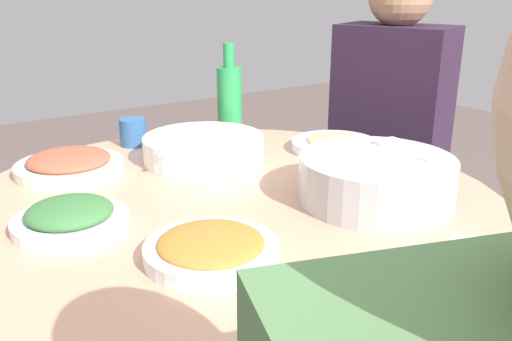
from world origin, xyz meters
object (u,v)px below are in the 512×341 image
green_bottle (230,98)px  tea_cup_near (467,261)px  rice_bowl (376,178)px  stool_for_diner_right (379,261)px  round_dining_table (230,269)px  soup_bowl (204,149)px  dish_greens (70,216)px  tea_cup_far (133,132)px  diner_right (391,110)px  dish_stirfry (69,164)px  dish_noodles (335,144)px  dish_tofu_braise (211,248)px

green_bottle → tea_cup_near: green_bottle is taller
rice_bowl → stool_for_diner_right: bearing=-139.3°
tea_cup_near → stool_for_diner_right: size_ratio=0.14×
round_dining_table → rice_bowl: (-0.25, 0.16, 0.20)m
soup_bowl → dish_greens: size_ratio=1.48×
round_dining_table → rice_bowl: rice_bowl is taller
rice_bowl → tea_cup_far: (0.25, -0.65, -0.01)m
round_dining_table → stool_for_diner_right: bearing=-159.5°
dish_greens → diner_right: 1.10m
dish_stirfry → stool_for_diner_right: dish_stirfry is taller
dish_noodles → tea_cup_near: bearing=65.7°
dish_noodles → stool_for_diner_right: size_ratio=0.52×
rice_bowl → soup_bowl: bearing=-69.0°
stool_for_diner_right → dish_stirfry: bearing=-3.6°
tea_cup_near → stool_for_diner_right: (-0.63, -0.75, -0.53)m
dish_stirfry → diner_right: bearing=176.4°
green_bottle → tea_cup_far: bearing=-10.3°
tea_cup_near → tea_cup_far: 0.95m
dish_greens → green_bottle: 0.69m
rice_bowl → tea_cup_far: 0.69m
tea_cup_far → diner_right: bearing=166.3°
dish_stirfry → green_bottle: (-0.48, -0.08, 0.08)m
rice_bowl → dish_tofu_braise: rice_bowl is taller
soup_bowl → tea_cup_near: soup_bowl is taller
soup_bowl → tea_cup_near: size_ratio=4.87×
tea_cup_near → dish_greens: bearing=-49.0°
dish_noodles → green_bottle: size_ratio=0.88×
stool_for_diner_right → tea_cup_near: bearing=49.7°
dish_tofu_braise → stool_for_diner_right: bearing=-152.4°
dish_stirfry → diner_right: (-0.99, 0.06, 0.01)m
round_dining_table → dish_noodles: dish_noodles is taller
dish_greens → stool_for_diner_right: (-1.08, -0.24, -0.53)m
tea_cup_near → green_bottle: bearing=-97.9°
round_dining_table → soup_bowl: soup_bowl is taller
rice_bowl → round_dining_table: bearing=-33.8°
rice_bowl → tea_cup_near: rice_bowl is taller
dish_tofu_braise → dish_stirfry: size_ratio=0.88×
dish_tofu_braise → green_bottle: (-0.41, -0.63, 0.09)m
tea_cup_near → diner_right: (-0.63, -0.75, 0.00)m
round_dining_table → green_bottle: bearing=-121.5°
dish_greens → tea_cup_near: 0.67m
round_dining_table → diner_right: diner_right is taller
dish_noodles → tea_cup_far: (0.42, -0.34, 0.02)m
dish_greens → green_bottle: green_bottle is taller
round_dining_table → dish_tofu_braise: size_ratio=5.22×
stool_for_diner_right → diner_right: (0.00, 0.00, 0.54)m
dish_tofu_braise → tea_cup_near: 0.39m
dish_stirfry → tea_cup_near: size_ratio=3.89×
soup_bowl → tea_cup_near: (-0.06, 0.71, -0.00)m
rice_bowl → dish_greens: rice_bowl is taller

